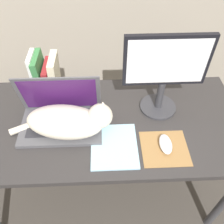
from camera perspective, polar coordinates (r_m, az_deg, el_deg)
desk at (r=1.25m, az=-2.18°, el=-4.56°), size 1.41×0.65×0.73m
laptop at (r=1.17m, az=-12.20°, el=-0.97°), size 0.39×0.24×0.25m
cat at (r=1.11m, az=-10.14°, el=-2.10°), size 0.49×0.24×0.15m
external_monitor at (r=1.12m, az=12.61°, el=9.59°), size 0.39×0.19×0.42m
mousepad at (r=1.11m, az=12.52°, el=-8.51°), size 0.21×0.20×0.00m
computer_mouse at (r=1.10m, az=12.77°, el=-7.51°), size 0.06×0.11×0.03m
book_row at (r=1.31m, az=-15.57°, el=8.21°), size 0.13×0.17×0.25m
notepad at (r=1.09m, az=0.53°, el=-8.16°), size 0.21×0.25×0.01m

